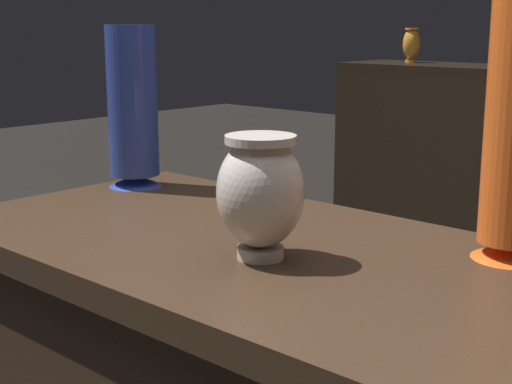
{
  "coord_description": "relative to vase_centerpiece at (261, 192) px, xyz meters",
  "views": [
    {
      "loc": [
        0.88,
        -0.95,
        1.18
      ],
      "look_at": [
        0.04,
        -0.03,
        0.9
      ],
      "focal_mm": 53.38,
      "sensor_mm": 36.0,
      "label": 1
    }
  ],
  "objects": [
    {
      "name": "shelf_vase_far_left",
      "position": [
        -1.12,
        2.3,
        0.16
      ],
      "size": [
        0.08,
        0.08,
        0.16
      ],
      "color": "orange",
      "rests_on": "back_display_shelf"
    },
    {
      "name": "vase_centerpiece",
      "position": [
        0.0,
        0.0,
        0.0
      ],
      "size": [
        0.14,
        0.14,
        0.2
      ],
      "color": "silver",
      "rests_on": "display_plinth"
    },
    {
      "name": "vase_left_accent",
      "position": [
        -0.59,
        0.22,
        0.07
      ],
      "size": [
        0.13,
        0.13,
        0.37
      ],
      "color": "#2D429E",
      "rests_on": "display_plinth"
    }
  ]
}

